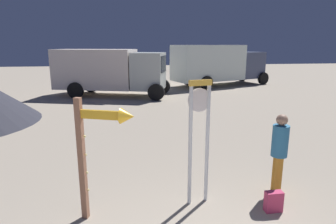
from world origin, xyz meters
TOP-DOWN VIEW (x-y plane):
  - standing_clock at (0.33, 2.40)m, footprint 0.43×0.17m
  - arrow_sign at (-1.41, 2.06)m, footprint 0.99×0.51m
  - person_near_clock at (2.00, 2.50)m, footprint 0.31×0.31m
  - backpack at (1.61, 1.87)m, footprint 0.31×0.19m
  - box_truck_near at (-1.89, 14.66)m, footprint 6.90×4.08m
  - box_truck_far at (5.75, 17.96)m, footprint 7.71×4.76m

SIDE VIEW (x-z plane):
  - backpack at x=1.61m, z-range 0.00..0.38m
  - person_near_clock at x=2.00m, z-range 0.10..1.74m
  - standing_clock at x=0.33m, z-range 0.26..2.61m
  - arrow_sign at x=-1.41m, z-range 0.38..2.51m
  - box_truck_near at x=-1.89m, z-range 0.17..2.87m
  - box_truck_far at x=5.75m, z-range 0.14..3.07m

